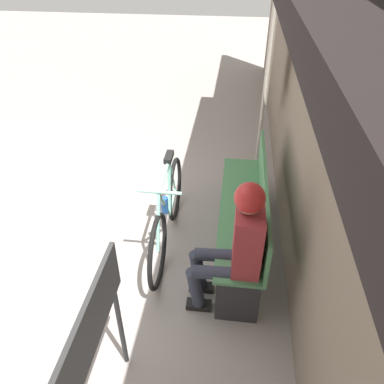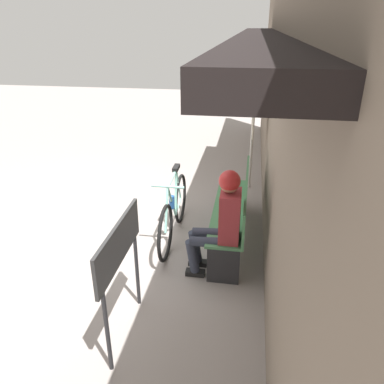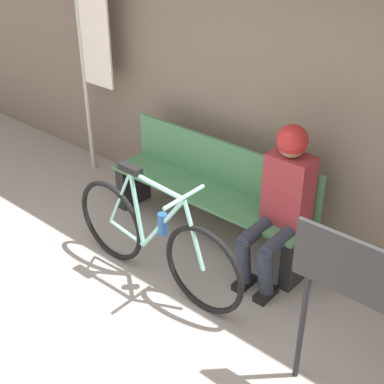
{
  "view_description": "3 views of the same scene",
  "coord_description": "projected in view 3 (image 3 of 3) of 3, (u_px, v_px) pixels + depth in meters",
  "views": [
    {
      "loc": [
        2.84,
        1.73,
        2.75
      ],
      "look_at": [
        -0.03,
        1.38,
        0.67
      ],
      "focal_mm": 35.0,
      "sensor_mm": 36.0,
      "label": 1
    },
    {
      "loc": [
        4.25,
        2.06,
        2.66
      ],
      "look_at": [
        0.13,
        1.4,
        0.76
      ],
      "focal_mm": 35.0,
      "sensor_mm": 36.0,
      "label": 2
    },
    {
      "loc": [
        2.37,
        -1.2,
        2.72
      ],
      "look_at": [
        0.13,
        1.41,
        0.74
      ],
      "focal_mm": 50.0,
      "sensor_mm": 36.0,
      "label": 3
    }
  ],
  "objects": [
    {
      "name": "ground_plane",
      "position": [
        36.0,
        365.0,
        3.48
      ],
      "size": [
        24.0,
        24.0,
        0.0
      ],
      "primitive_type": "plane",
      "color": "gray"
    },
    {
      "name": "storefront_wall",
      "position": [
        258.0,
        39.0,
        4.2
      ],
      "size": [
        12.0,
        0.56,
        3.2
      ],
      "color": "#756656",
      "rests_on": "ground_plane"
    },
    {
      "name": "park_bench_near",
      "position": [
        211.0,
        193.0,
        4.58
      ],
      "size": [
        1.92,
        0.42,
        0.86
      ],
      "color": "#477F51",
      "rests_on": "ground_plane"
    },
    {
      "name": "bicycle",
      "position": [
        154.0,
        240.0,
        4.04
      ],
      "size": [
        1.68,
        0.4,
        0.95
      ],
      "color": "black",
      "rests_on": "ground_plane"
    },
    {
      "name": "person_seated",
      "position": [
        282.0,
        196.0,
        3.93
      ],
      "size": [
        0.34,
        0.59,
        1.27
      ],
      "color": "#2D3342",
      "rests_on": "ground_plane"
    },
    {
      "name": "banner_pole",
      "position": [
        90.0,
        42.0,
        5.14
      ],
      "size": [
        0.45,
        0.05,
        2.19
      ],
      "color": "#B7B2A8",
      "rests_on": "ground_plane"
    },
    {
      "name": "signboard",
      "position": [
        380.0,
        296.0,
        2.74
      ],
      "size": [
        1.02,
        0.04,
        1.15
      ],
      "color": "#232326",
      "rests_on": "ground_plane"
    }
  ]
}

